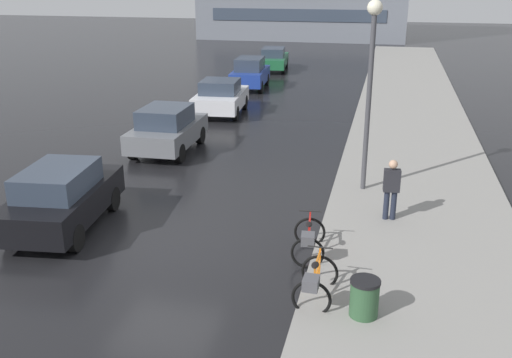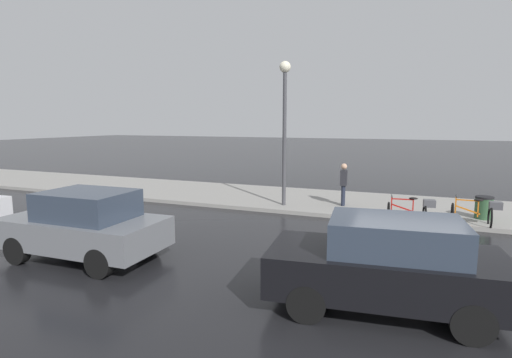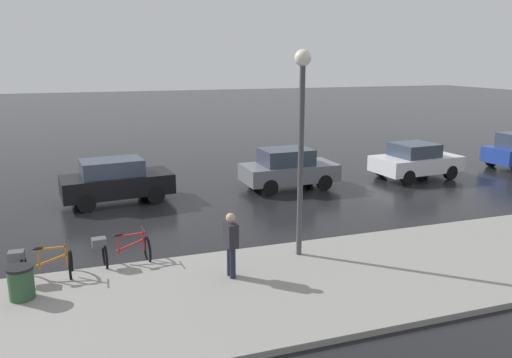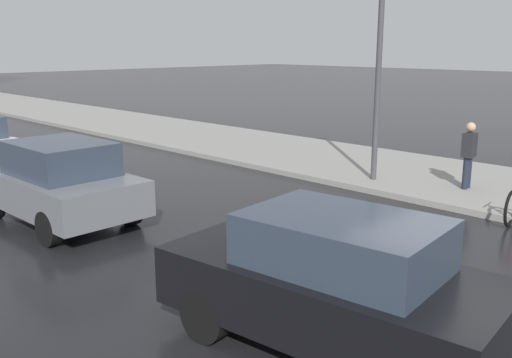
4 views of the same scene
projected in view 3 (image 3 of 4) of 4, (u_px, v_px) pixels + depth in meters
ground_plane at (114, 225)px, 15.87m from camera, size 140.00×140.00×0.00m
sidewalk_kerb at (510, 252)px, 13.49m from camera, size 4.80×60.00×0.14m
bicycle_nearest at (41, 265)px, 11.59m from camera, size 0.78×1.35×0.98m
bicycle_second at (120, 250)px, 12.51m from camera, size 0.84×1.42×0.94m
car_black at (116, 181)px, 18.20m from camera, size 2.20×4.09×1.62m
car_grey at (288, 168)px, 20.27m from camera, size 1.95×3.84×1.63m
car_white at (416, 161)px, 21.99m from camera, size 2.27×3.94×1.57m
pedestrian at (231, 244)px, 11.59m from camera, size 0.42×0.28×1.71m
streetlamp at (302, 123)px, 12.33m from camera, size 0.41×0.41×5.38m
trash_bin at (22, 286)px, 10.63m from camera, size 0.55×0.55×0.86m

